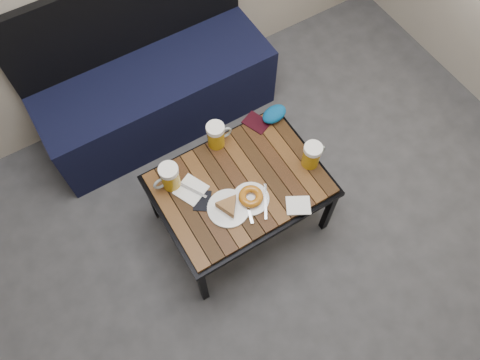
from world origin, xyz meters
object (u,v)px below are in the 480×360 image
cafe_table (240,187)px  plate_bagel (251,198)px  beer_mug_right (312,155)px  passport_burgundy (256,123)px  knit_pouch (274,114)px  bench (155,90)px  passport_navy (202,201)px  plate_pie (228,207)px  beer_mug_left (169,177)px  beer_mug_centre (216,135)px

cafe_table → plate_bagel: bearing=-91.6°
beer_mug_right → plate_bagel: 0.37m
passport_burgundy → knit_pouch: 0.10m
plate_bagel → beer_mug_right: bearing=3.1°
bench → passport_navy: bearing=-99.8°
bench → plate_pie: (-0.07, -0.99, 0.22)m
knit_pouch → passport_burgundy: bearing=169.2°
cafe_table → knit_pouch: knit_pouch is taller
beer_mug_right → plate_pie: size_ratio=0.72×
passport_burgundy → cafe_table: bearing=-156.5°
beer_mug_left → passport_burgundy: (0.55, 0.09, -0.07)m
beer_mug_left → cafe_table: bearing=149.0°
beer_mug_right → beer_mug_left: bearing=155.2°
beer_mug_left → beer_mug_centre: (0.31, 0.09, -0.00)m
beer_mug_centre → beer_mug_left: bearing=-161.3°
plate_bagel → beer_mug_left: bearing=136.7°
bench → plate_pie: size_ratio=6.86×
beer_mug_centre → beer_mug_right: (0.34, -0.35, -0.00)m
beer_mug_centre → knit_pouch: size_ratio=1.03×
bench → knit_pouch: bench is taller
passport_burgundy → plate_bagel: bearing=-147.2°
bench → cafe_table: (0.05, -0.90, 0.16)m
beer_mug_centre → plate_bagel: bearing=-91.1°
plate_pie → beer_mug_right: bearing=0.8°
beer_mug_left → passport_navy: (0.09, -0.16, -0.07)m
beer_mug_right → plate_bagel: beer_mug_right is taller
beer_mug_centre → knit_pouch: (0.34, -0.02, -0.04)m
plate_pie → knit_pouch: knit_pouch is taller
beer_mug_centre → plate_pie: bearing=-109.4°
beer_mug_centre → passport_navy: bearing=-129.8°
plate_bagel → passport_navy: plate_bagel is taller
plate_bagel → passport_burgundy: (0.26, 0.37, -0.02)m
bench → cafe_table: bearing=-86.5°
passport_navy → passport_burgundy: (0.47, 0.25, 0.00)m
beer_mug_centre → passport_burgundy: size_ratio=1.13×
bench → beer_mug_centre: (0.07, -0.64, 0.27)m
plate_pie → plate_bagel: 0.12m
passport_burgundy → knit_pouch: size_ratio=0.91×
plate_pie → knit_pouch: (0.48, 0.33, 0.01)m
beer_mug_left → knit_pouch: size_ratio=1.06×
beer_mug_left → beer_mug_centre: 0.33m
beer_mug_centre → passport_navy: 0.34m
cafe_table → beer_mug_centre: bearing=85.9°
plate_pie → beer_mug_centre: bearing=68.3°
plate_pie → beer_mug_left: bearing=123.4°
plate_pie → passport_burgundy: plate_pie is taller
beer_mug_right → plate_bagel: bearing=179.5°
beer_mug_centre → plate_pie: size_ratio=0.73×
bench → beer_mug_right: size_ratio=9.53×
bench → plate_bagel: 1.03m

